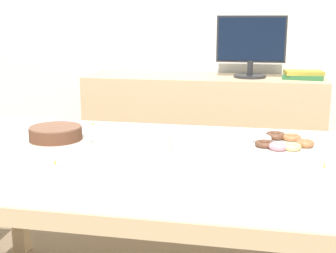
{
  "coord_description": "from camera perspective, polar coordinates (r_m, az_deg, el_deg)",
  "views": [
    {
      "loc": [
        0.36,
        -1.67,
        1.24
      ],
      "look_at": [
        -0.02,
        0.2,
        0.8
      ],
      "focal_mm": 50.0,
      "sensor_mm": 36.0,
      "label": 1
    }
  ],
  "objects": [
    {
      "name": "dining_table",
      "position": [
        1.81,
        -0.74,
        -5.66
      ],
      "size": [
        1.88,
        1.04,
        0.74
      ],
      "color": "silver",
      "rests_on": "ground"
    },
    {
      "name": "computer_monitor",
      "position": [
        2.96,
        10.07,
        9.54
      ],
      "size": [
        0.42,
        0.2,
        0.38
      ],
      "color": "#262628",
      "rests_on": "sideboard"
    },
    {
      "name": "sideboard",
      "position": [
        3.09,
        4.25,
        -2.0
      ],
      "size": [
        1.5,
        0.44,
        0.88
      ],
      "color": "#D1B284",
      "rests_on": "ground"
    },
    {
      "name": "pastry_platter",
      "position": [
        1.92,
        13.53,
        -2.11
      ],
      "size": [
        0.34,
        0.34,
        0.04
      ],
      "color": "silver",
      "rests_on": "dining_table"
    },
    {
      "name": "plate_stack",
      "position": [
        1.83,
        -2.88,
        -1.66
      ],
      "size": [
        0.21,
        0.21,
        0.08
      ],
      "color": "silver",
      "rests_on": "dining_table"
    },
    {
      "name": "tealight_near_front",
      "position": [
        1.65,
        -13.59,
        -4.67
      ],
      "size": [
        0.04,
        0.04,
        0.04
      ],
      "color": "silver",
      "rests_on": "dining_table"
    },
    {
      "name": "cake_chocolate_round",
      "position": [
        1.99,
        -13.52,
        -1.06
      ],
      "size": [
        0.31,
        0.31,
        0.07
      ],
      "color": "silver",
      "rests_on": "dining_table"
    },
    {
      "name": "tealight_right_edge",
      "position": [
        2.02,
        -3.77,
        -1.09
      ],
      "size": [
        0.04,
        0.04,
        0.04
      ],
      "color": "silver",
      "rests_on": "dining_table"
    },
    {
      "name": "tealight_centre",
      "position": [
        2.22,
        -9.11,
        0.04
      ],
      "size": [
        0.04,
        0.04,
        0.04
      ],
      "color": "silver",
      "rests_on": "dining_table"
    },
    {
      "name": "wall_back",
      "position": [
        3.28,
        5.18,
        14.07
      ],
      "size": [
        8.0,
        0.1,
        2.6
      ],
      "primitive_type": "cube",
      "color": "white",
      "rests_on": "ground"
    },
    {
      "name": "book_stack",
      "position": [
        2.99,
        16.18,
        6.05
      ],
      "size": [
        0.26,
        0.21,
        0.05
      ],
      "color": "#2D6638",
      "rests_on": "sideboard"
    },
    {
      "name": "tealight_near_cakes",
      "position": [
        1.66,
        18.5,
        -4.97
      ],
      "size": [
        0.04,
        0.04,
        0.04
      ],
      "color": "silver",
      "rests_on": "dining_table"
    }
  ]
}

